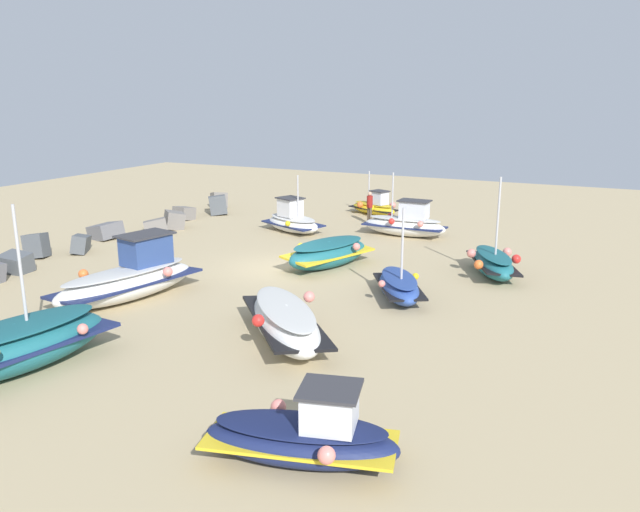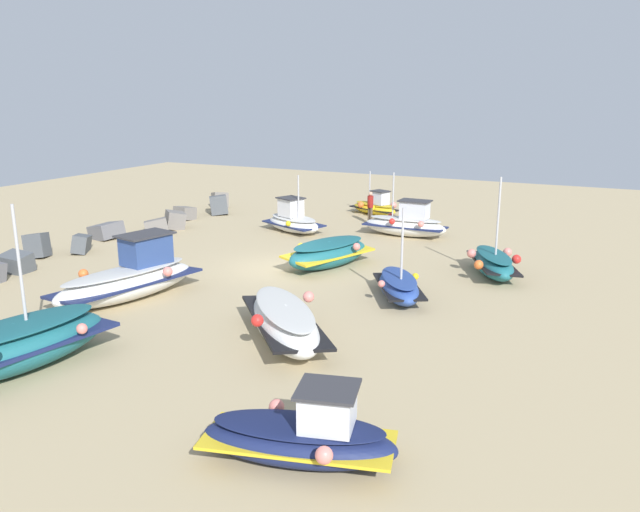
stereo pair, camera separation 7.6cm
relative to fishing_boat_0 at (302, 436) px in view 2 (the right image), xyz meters
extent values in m
plane|color=tan|center=(11.69, 7.25, -0.53)|extent=(59.62, 59.62, 0.00)
ellipsoid|color=navy|center=(-0.02, 0.07, -0.13)|extent=(2.35, 4.05, 0.85)
cube|color=gold|center=(-0.02, 0.07, -0.09)|extent=(2.34, 3.91, 0.13)
ellipsoid|color=#151E45|center=(-0.02, 0.07, 0.20)|extent=(2.05, 3.56, 0.18)
cube|color=silver|center=(0.12, -0.48, 0.63)|extent=(1.15, 1.17, 0.73)
cube|color=#333338|center=(0.12, -0.48, 1.02)|extent=(1.33, 1.36, 0.06)
sphere|color=#EA7F75|center=(0.64, 0.92, 0.09)|extent=(0.33, 0.33, 0.33)
sphere|color=#EA7F75|center=(-0.67, -0.79, 0.18)|extent=(0.33, 0.33, 0.33)
ellipsoid|color=white|center=(5.23, 3.30, -0.01)|extent=(4.68, 4.47, 1.16)
cube|color=black|center=(5.23, 3.30, 0.05)|extent=(4.54, 4.34, 0.20)
ellipsoid|color=beige|center=(5.23, 3.30, 0.43)|extent=(4.09, 3.89, 0.27)
sphere|color=#EA7F75|center=(6.48, 3.17, 0.41)|extent=(0.34, 0.34, 0.34)
sphere|color=red|center=(3.98, 3.42, 0.45)|extent=(0.34, 0.34, 0.34)
ellipsoid|color=white|center=(18.10, 9.97, -0.14)|extent=(2.70, 3.78, 0.84)
cube|color=navy|center=(18.10, 9.97, -0.10)|extent=(2.67, 3.67, 0.12)
ellipsoid|color=beige|center=(18.10, 9.97, 0.18)|extent=(2.35, 3.32, 0.18)
cube|color=white|center=(18.18, 10.16, 0.69)|extent=(1.23, 1.30, 0.89)
cube|color=#333338|center=(18.18, 10.16, 1.17)|extent=(1.43, 1.51, 0.06)
cylinder|color=#B7B7BC|center=(17.95, 9.59, 1.31)|extent=(0.08, 0.08, 2.13)
sphere|color=yellow|center=(17.10, 9.72, 0.10)|extent=(0.26, 0.26, 0.26)
sphere|color=orange|center=(19.10, 10.21, 0.07)|extent=(0.26, 0.26, 0.26)
ellipsoid|color=#1E6670|center=(12.85, 5.52, 0.00)|extent=(4.38, 2.86, 1.17)
cube|color=gold|center=(12.85, 5.52, 0.05)|extent=(4.22, 2.79, 0.20)
ellipsoid|color=#1A565F|center=(12.85, 5.52, 0.44)|extent=(3.83, 2.46, 0.27)
sphere|color=#EA7F75|center=(13.23, 4.47, 0.34)|extent=(0.31, 0.31, 0.31)
sphere|color=yellow|center=(12.47, 6.58, 0.28)|extent=(0.31, 0.31, 0.31)
ellipsoid|color=#1E6670|center=(14.49, -0.70, -0.08)|extent=(3.77, 2.73, 0.99)
cube|color=black|center=(14.49, -0.70, -0.04)|extent=(3.64, 2.66, 0.18)
ellipsoid|color=#1A565F|center=(14.49, -0.70, 0.29)|extent=(3.30, 2.36, 0.23)
cylinder|color=#B7B7BC|center=(14.28, -0.81, 1.84)|extent=(0.08, 0.08, 2.95)
sphere|color=orange|center=(13.32, -0.39, 0.15)|extent=(0.35, 0.35, 0.35)
sphere|color=red|center=(14.55, -1.54, 0.20)|extent=(0.35, 0.35, 0.35)
sphere|color=#EA7F75|center=(14.44, 0.14, 0.27)|extent=(0.35, 0.35, 0.35)
sphere|color=#EA7F75|center=(15.67, -1.01, 0.17)|extent=(0.35, 0.35, 0.35)
ellipsoid|color=white|center=(19.67, 4.60, -0.07)|extent=(1.60, 4.16, 0.98)
cube|color=navy|center=(19.67, 4.60, -0.03)|extent=(1.62, 4.00, 0.14)
ellipsoid|color=beige|center=(19.67, 4.60, 0.31)|extent=(1.38, 3.66, 0.20)
cube|color=silver|center=(19.66, 4.13, 0.80)|extent=(0.89, 1.31, 0.83)
cube|color=#333338|center=(19.66, 4.13, 1.25)|extent=(1.04, 1.52, 0.06)
cylinder|color=#B7B7BC|center=(19.68, 5.26, 1.47)|extent=(0.08, 0.08, 2.16)
sphere|color=red|center=(20.55, 5.66, 0.22)|extent=(0.29, 0.29, 0.29)
sphere|color=red|center=(18.82, 4.98, 0.32)|extent=(0.29, 0.29, 0.29)
sphere|color=#EA7F75|center=(20.52, 4.22, 0.27)|extent=(0.29, 0.29, 0.29)
sphere|color=#EA7F75|center=(18.79, 3.53, 0.32)|extent=(0.29, 0.29, 0.29)
ellipsoid|color=white|center=(6.07, 9.92, 0.01)|extent=(5.62, 3.01, 1.20)
cube|color=navy|center=(6.07, 9.92, 0.06)|extent=(5.41, 2.97, 0.22)
ellipsoid|color=beige|center=(6.07, 9.92, 0.46)|extent=(4.93, 2.60, 0.28)
cube|color=#2D4784|center=(6.94, 9.73, 1.05)|extent=(1.73, 1.35, 1.01)
cube|color=#333338|center=(6.94, 9.73, 1.58)|extent=(2.01, 1.57, 0.06)
sphere|color=orange|center=(5.39, 11.14, 0.39)|extent=(0.34, 0.34, 0.34)
sphere|color=#EA7F75|center=(6.76, 8.69, 0.43)|extent=(0.34, 0.34, 0.34)
ellipsoid|color=gold|center=(24.31, 8.03, -0.21)|extent=(2.19, 3.34, 0.68)
cube|color=black|center=(24.31, 8.03, -0.18)|extent=(2.16, 3.23, 0.09)
ellipsoid|color=gold|center=(24.31, 8.03, 0.06)|extent=(1.91, 2.93, 0.13)
cube|color=silver|center=(24.14, 7.61, 0.48)|extent=(0.95, 1.02, 0.73)
cube|color=#333338|center=(24.14, 7.61, 0.87)|extent=(1.10, 1.19, 0.06)
cylinder|color=#B7B7BC|center=(24.46, 8.39, 1.03)|extent=(0.08, 0.08, 1.83)
sphere|color=#EA7F75|center=(25.26, 8.59, 0.05)|extent=(0.36, 0.36, 0.36)
sphere|color=orange|center=(23.87, 8.69, 0.05)|extent=(0.36, 0.36, 0.36)
sphere|color=red|center=(24.93, 7.77, 0.05)|extent=(0.36, 0.36, 0.36)
sphere|color=yellow|center=(23.53, 7.87, -0.02)|extent=(0.36, 0.36, 0.36)
sphere|color=#EA7F75|center=(24.59, 6.95, 0.04)|extent=(0.36, 0.36, 0.36)
ellipsoid|color=#1E6670|center=(0.50, 8.41, 0.09)|extent=(5.20, 2.83, 1.34)
cube|color=navy|center=(0.50, 8.41, 0.15)|extent=(5.01, 2.82, 0.20)
ellipsoid|color=#1A565F|center=(0.50, 8.41, 0.61)|extent=(4.57, 2.45, 0.28)
cylinder|color=#B7B7BC|center=(0.82, 8.36, 2.21)|extent=(0.08, 0.08, 2.99)
sphere|color=#EA7F75|center=(1.46, 7.13, 0.46)|extent=(0.28, 0.28, 0.28)
ellipsoid|color=#2D4C9E|center=(10.24, 1.63, -0.13)|extent=(3.48, 2.74, 0.80)
cube|color=black|center=(10.24, 1.63, -0.09)|extent=(3.39, 2.71, 0.07)
ellipsoid|color=navy|center=(10.24, 1.63, 0.20)|extent=(3.06, 2.41, 0.13)
cylinder|color=#B7B7BC|center=(9.95, 1.46, 1.47)|extent=(0.08, 0.08, 2.41)
sphere|color=#EA7F75|center=(9.38, 1.94, 0.19)|extent=(0.24, 0.24, 0.24)
sphere|color=yellow|center=(11.10, 1.32, 0.07)|extent=(0.24, 0.24, 0.24)
cylinder|color=brown|center=(21.76, 7.21, -0.10)|extent=(0.14, 0.14, 0.87)
cylinder|color=brown|center=(21.82, 7.35, -0.10)|extent=(0.14, 0.14, 0.87)
cylinder|color=maroon|center=(21.79, 7.28, 0.65)|extent=(0.32, 0.32, 0.63)
sphere|color=tan|center=(21.79, 7.28, 1.07)|extent=(0.22, 0.22, 0.22)
cube|color=#4C5156|center=(6.76, 16.18, -0.16)|extent=(1.07, 1.20, 0.94)
cube|color=#4C5156|center=(8.79, 17.39, -0.02)|extent=(1.13, 1.22, 1.21)
cube|color=#4C5156|center=(10.23, 16.32, -0.15)|extent=(1.44, 1.23, 1.00)
cube|color=slate|center=(12.84, 17.40, -0.17)|extent=(1.51, 1.56, 0.98)
cube|color=slate|center=(14.73, 15.93, -0.18)|extent=(1.60, 1.69, 1.02)
cube|color=slate|center=(16.12, 15.87, -0.09)|extent=(1.51, 1.51, 1.03)
cube|color=slate|center=(18.33, 16.95, -0.18)|extent=(1.18, 1.25, 0.83)
cube|color=#4C5156|center=(20.45, 16.16, 0.00)|extent=(1.52, 1.59, 1.26)
cube|color=slate|center=(22.13, 17.25, -0.06)|extent=(1.28, 1.16, 1.13)
camera|label=1|loc=(-9.61, -5.00, 6.34)|focal=35.69mm
camera|label=2|loc=(-9.58, -5.07, 6.34)|focal=35.69mm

